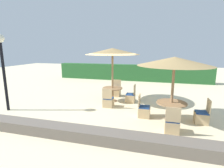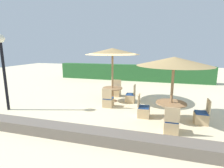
# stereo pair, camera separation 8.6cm
# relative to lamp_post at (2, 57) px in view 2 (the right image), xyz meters

# --- Properties ---
(ground_plane) EXTENTS (40.00, 40.00, 0.00)m
(ground_plane) POSITION_rel_lamp_post_xyz_m (4.14, 2.03, -2.35)
(ground_plane) COLOR beige
(hedge_row) EXTENTS (13.00, 0.70, 1.36)m
(hedge_row) POSITION_rel_lamp_post_xyz_m (4.14, 8.84, -1.67)
(hedge_row) COLOR #28602D
(hedge_row) RESTS_ON ground_plane
(stone_border) EXTENTS (10.00, 0.56, 0.35)m
(stone_border) POSITION_rel_lamp_post_xyz_m (4.14, -1.50, -2.18)
(stone_border) COLOR #6B6056
(stone_border) RESTS_ON ground_plane
(lamp_post) EXTENTS (0.36, 0.36, 3.32)m
(lamp_post) POSITION_rel_lamp_post_xyz_m (0.00, 0.00, 0.00)
(lamp_post) COLOR black
(lamp_post) RESTS_ON ground_plane
(parasol_front_right) EXTENTS (2.71, 2.71, 2.44)m
(parasol_front_right) POSITION_rel_lamp_post_xyz_m (7.01, 0.73, -0.09)
(parasol_front_right) COLOR #93704C
(parasol_front_right) RESTS_ON ground_plane
(round_table_front_right) EXTENTS (1.13, 1.13, 0.71)m
(round_table_front_right) POSITION_rel_lamp_post_xyz_m (7.01, 0.73, -1.78)
(round_table_front_right) COLOR #93704C
(round_table_front_right) RESTS_ON ground_plane
(patio_chair_front_right_west) EXTENTS (0.46, 0.46, 0.93)m
(patio_chair_front_right_west) POSITION_rel_lamp_post_xyz_m (5.97, 0.79, -2.09)
(patio_chair_front_right_west) COLOR tan
(patio_chair_front_right_west) RESTS_ON ground_plane
(patio_chair_front_right_east) EXTENTS (0.46, 0.46, 0.93)m
(patio_chair_front_right_east) POSITION_rel_lamp_post_xyz_m (8.10, 0.73, -2.09)
(patio_chair_front_right_east) COLOR tan
(patio_chair_front_right_east) RESTS_ON ground_plane
(patio_chair_front_right_south) EXTENTS (0.46, 0.46, 0.93)m
(patio_chair_front_right_south) POSITION_rel_lamp_post_xyz_m (6.98, -0.32, -2.09)
(patio_chair_front_right_south) COLOR tan
(patio_chair_front_right_south) RESTS_ON ground_plane
(parasol_center) EXTENTS (2.77, 2.77, 2.75)m
(parasol_center) POSITION_rel_lamp_post_xyz_m (4.18, 2.57, 0.22)
(parasol_center) COLOR #93704C
(parasol_center) RESTS_ON ground_plane
(round_table_center) EXTENTS (1.04, 1.04, 0.71)m
(round_table_center) POSITION_rel_lamp_post_xyz_m (4.18, 2.57, -1.79)
(round_table_center) COLOR #93704C
(round_table_center) RESTS_ON ground_plane
(patio_chair_center_east) EXTENTS (0.46, 0.46, 0.93)m
(patio_chair_center_east) POSITION_rel_lamp_post_xyz_m (5.14, 2.60, -2.09)
(patio_chair_center_east) COLOR tan
(patio_chair_center_east) RESTS_ON ground_plane
(patio_chair_center_south) EXTENTS (0.46, 0.46, 0.93)m
(patio_chair_center_south) POSITION_rel_lamp_post_xyz_m (4.24, 1.60, -2.09)
(patio_chair_center_south) COLOR tan
(patio_chair_center_south) RESTS_ON ground_plane
(patio_chair_center_north) EXTENTS (0.46, 0.46, 0.93)m
(patio_chair_center_north) POSITION_rel_lamp_post_xyz_m (4.13, 3.59, -2.09)
(patio_chair_center_north) COLOR tan
(patio_chair_center_north) RESTS_ON ground_plane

